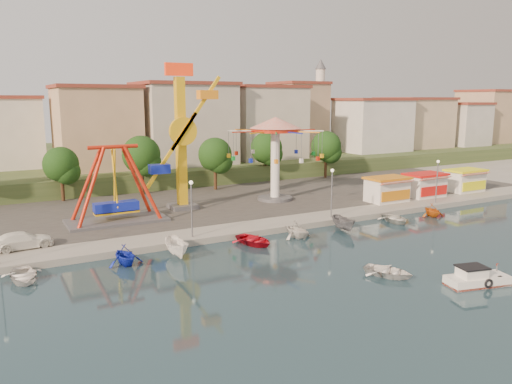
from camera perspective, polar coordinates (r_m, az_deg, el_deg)
ground at (r=40.06m, az=10.73°, el=-8.79°), size 200.00×200.00×0.00m
quay_deck at (r=95.03m, az=-13.74°, el=2.50°), size 200.00×100.00×0.60m
asphalt_pad at (r=65.01m, az=-6.28°, el=-0.62°), size 90.00×28.00×0.01m
hill_terrace at (r=99.68m, az=-14.53°, el=3.53°), size 200.00×60.00×3.00m
pirate_ship_ride at (r=53.16m, az=-15.81°, el=0.69°), size 10.00×5.00×8.00m
kamikaze_tower at (r=57.58m, az=-8.20°, el=5.84°), size 6.20×3.10×16.50m
wave_swinger at (r=62.08m, az=2.22°, el=5.99°), size 11.60×11.60×10.40m
booth_left at (r=63.95m, az=14.76°, el=0.33°), size 5.40×3.78×3.08m
booth_mid at (r=68.61m, az=18.76°, el=0.79°), size 5.40×3.78×3.08m
booth_right at (r=74.43m, az=22.77°, el=1.26°), size 5.40×3.78×3.08m
lamp_post_1 at (r=46.14m, az=-7.36°, el=-2.10°), size 0.14×0.14×5.00m
lamp_post_2 at (r=53.93m, az=8.64°, el=-0.29°), size 0.14×0.14×5.00m
lamp_post_3 at (r=64.81m, az=19.96°, el=1.01°), size 0.14×0.14×5.00m
tree_1 at (r=66.20m, az=-21.41°, el=2.94°), size 4.35×4.35×6.80m
tree_2 at (r=67.70m, az=-12.98°, el=4.17°), size 5.02×5.02×7.85m
tree_3 at (r=69.79m, az=-4.71°, el=4.29°), size 4.68×4.68×7.32m
tree_4 at (r=76.96m, az=1.20°, el=5.05°), size 4.86×4.86×7.60m
tree_5 at (r=80.95m, az=8.01°, el=5.20°), size 4.83×4.83×7.54m
building_1 at (r=80.60m, az=-26.74°, el=5.30°), size 12.33×9.01×8.63m
building_2 at (r=82.63m, az=-17.65°, el=6.94°), size 11.95×9.28×11.23m
building_3 at (r=83.51m, az=-7.81°, el=6.67°), size 12.59×10.50×9.20m
building_4 at (r=92.21m, az=-0.70°, el=7.14°), size 10.75×9.23×9.24m
building_5 at (r=97.60m, az=6.79°, el=7.84°), size 12.77×10.96×11.21m
building_6 at (r=103.69m, az=12.66°, el=8.13°), size 8.23×8.98×12.36m
building_7 at (r=115.45m, az=15.46°, el=7.34°), size 11.59×10.93×8.76m
building_8 at (r=121.26m, az=22.44°, el=7.97°), size 12.84×9.28×12.58m
building_9 at (r=133.73m, az=25.14°, el=7.21°), size 12.95×9.17×9.21m
minaret at (r=102.59m, az=7.30°, el=10.16°), size 2.80×2.80×18.00m
cabin_motorboat at (r=39.57m, az=23.86°, el=-9.13°), size 4.84×2.76×1.61m
rowboat_a at (r=39.32m, az=14.90°, el=-8.75°), size 3.98×4.50×0.77m
rowboat_b at (r=40.94m, az=24.52°, el=-8.60°), size 4.38×4.44×0.75m
van at (r=47.05m, az=-25.18°, el=-5.02°), size 5.24×2.68×1.45m
moored_boat_0 at (r=40.83m, az=-25.07°, el=-8.65°), size 2.95×4.05×0.82m
moored_boat_1 at (r=41.71m, az=-14.75°, el=-6.95°), size 3.20×3.58×1.69m
moored_boat_2 at (r=42.92m, az=-9.01°, el=-6.29°), size 1.89×4.25×1.60m
moored_boat_3 at (r=45.94m, az=-0.22°, el=-5.50°), size 3.86×4.75×0.86m
moored_boat_4 at (r=48.17m, az=4.68°, el=-4.27°), size 3.29×3.65×1.69m
moored_boat_5 at (r=51.48m, az=9.99°, el=-3.56°), size 1.94×3.91×1.45m
moored_boat_6 at (r=56.17m, az=15.63°, el=-2.94°), size 3.40×4.32×0.81m
moored_boat_7 at (r=60.09m, az=19.48°, el=-1.94°), size 3.12×3.40×1.52m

